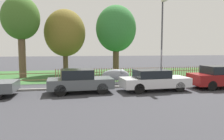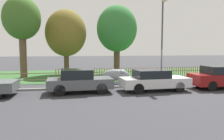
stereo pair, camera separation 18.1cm
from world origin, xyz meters
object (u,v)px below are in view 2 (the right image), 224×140
(parked_car_red_compact, at_px, (223,77))
(covered_motorcycle, at_px, (117,75))
(parked_car_navy_estate, at_px, (153,80))
(tree_mid_park, at_px, (117,29))
(tree_nearest_kerb, at_px, (22,19))
(parked_car_black_saloon, at_px, (79,81))
(street_lamp, at_px, (163,32))
(tree_behind_motorcycle, at_px, (66,33))

(parked_car_red_compact, height_order, covered_motorcycle, parked_car_red_compact)
(parked_car_navy_estate, distance_m, parked_car_red_compact, 4.76)
(parked_car_red_compact, xyz_separation_m, tree_mid_park, (-5.17, 9.21, 3.77))
(tree_mid_park, bearing_deg, tree_nearest_kerb, -170.61)
(parked_car_black_saloon, xyz_separation_m, tree_nearest_kerb, (-4.62, 7.54, 4.38))
(parked_car_red_compact, xyz_separation_m, covered_motorcycle, (-6.45, 3.05, -0.09))
(covered_motorcycle, bearing_deg, tree_mid_park, 83.12)
(covered_motorcycle, bearing_deg, tree_nearest_kerb, 152.34)
(parked_car_navy_estate, bearing_deg, parked_car_red_compact, -1.97)
(parked_car_black_saloon, bearing_deg, tree_nearest_kerb, 119.34)
(parked_car_navy_estate, distance_m, covered_motorcycle, 3.48)
(tree_mid_park, height_order, street_lamp, tree_mid_park)
(parked_car_black_saloon, distance_m, street_lamp, 6.70)
(parked_car_black_saloon, relative_size, tree_behind_motorcycle, 0.59)
(tree_behind_motorcycle, bearing_deg, tree_mid_park, -3.12)
(covered_motorcycle, distance_m, tree_behind_motorcycle, 8.19)
(covered_motorcycle, xyz_separation_m, tree_nearest_kerb, (-7.42, 4.72, 4.43))
(parked_car_navy_estate, xyz_separation_m, tree_mid_park, (-0.41, 9.21, 3.85))
(tree_behind_motorcycle, bearing_deg, covered_motorcycle, -59.77)
(parked_car_black_saloon, xyz_separation_m, tree_behind_motorcycle, (-0.95, 9.26, 3.36))
(street_lamp, bearing_deg, parked_car_black_saloon, -164.97)
(parked_car_black_saloon, bearing_deg, street_lamp, 12.88)
(covered_motorcycle, xyz_separation_m, tree_mid_park, (1.27, 6.16, 3.86))
(parked_car_black_saloon, distance_m, tree_mid_park, 10.57)
(parked_car_black_saloon, height_order, tree_behind_motorcycle, tree_behind_motorcycle)
(tree_behind_motorcycle, bearing_deg, street_lamp, -48.86)
(street_lamp, bearing_deg, tree_mid_park, 102.93)
(parked_car_navy_estate, bearing_deg, street_lamp, 51.90)
(tree_nearest_kerb, bearing_deg, covered_motorcycle, -32.46)
(tree_nearest_kerb, bearing_deg, tree_mid_park, 9.39)
(parked_car_black_saloon, xyz_separation_m, street_lamp, (5.78, 1.55, 3.00))
(parked_car_black_saloon, xyz_separation_m, parked_car_navy_estate, (4.48, -0.23, -0.03))
(parked_car_navy_estate, height_order, street_lamp, street_lamp)
(tree_behind_motorcycle, bearing_deg, tree_nearest_kerb, -155.01)
(tree_behind_motorcycle, height_order, street_lamp, tree_behind_motorcycle)
(parked_car_red_compact, bearing_deg, tree_mid_park, 119.89)
(parked_car_black_saloon, bearing_deg, covered_motorcycle, 43.06)
(street_lamp, bearing_deg, tree_nearest_kerb, 150.06)
(tree_mid_park, relative_size, street_lamp, 1.16)
(parked_car_navy_estate, bearing_deg, parked_car_black_saloon, 175.05)
(parked_car_red_compact, distance_m, street_lamp, 4.89)
(covered_motorcycle, bearing_deg, street_lamp, -18.28)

